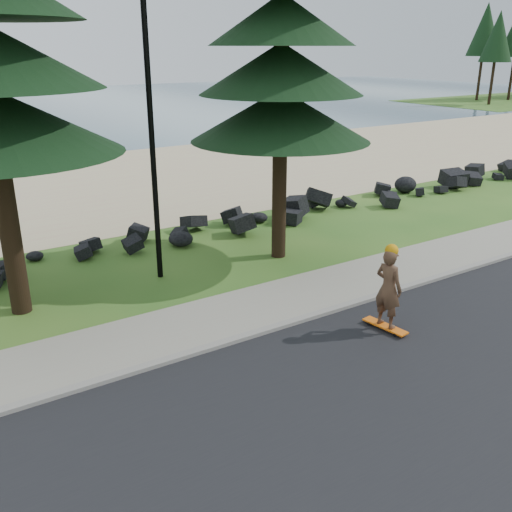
{
  "coord_description": "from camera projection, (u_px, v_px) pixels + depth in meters",
  "views": [
    {
      "loc": [
        -5.42,
        -9.77,
        5.66
      ],
      "look_at": [
        0.91,
        0.0,
        1.38
      ],
      "focal_mm": 40.0,
      "sensor_mm": 36.0,
      "label": 1
    }
  ],
  "objects": [
    {
      "name": "road",
      "position": [
        364.0,
        433.0,
        8.87
      ],
      "size": [
        160.0,
        7.0,
        0.02
      ],
      "primitive_type": "cube",
      "color": "black",
      "rests_on": "ground"
    },
    {
      "name": "skateboarder",
      "position": [
        388.0,
        289.0,
        11.77
      ],
      "size": [
        0.49,
        1.05,
        1.92
      ],
      "rotation": [
        0.0,
        0.0,
        1.7
      ],
      "color": "orange",
      "rests_on": "ground"
    },
    {
      "name": "ground",
      "position": [
        221.0,
        323.0,
        12.42
      ],
      "size": [
        160.0,
        160.0,
        0.0
      ],
      "primitive_type": "plane",
      "color": "#295B1C",
      "rests_on": "ground"
    },
    {
      "name": "lamp_post",
      "position": [
        150.0,
        115.0,
        13.51
      ],
      "size": [
        0.25,
        0.14,
        8.14
      ],
      "color": "black",
      "rests_on": "ground"
    },
    {
      "name": "kerb",
      "position": [
        243.0,
        338.0,
        11.69
      ],
      "size": [
        160.0,
        0.2,
        0.1
      ],
      "primitive_type": "cube",
      "color": "gray",
      "rests_on": "ground"
    },
    {
      "name": "beach_sand",
      "position": [
        49.0,
        191.0,
        23.83
      ],
      "size": [
        160.0,
        15.0,
        0.01
      ],
      "primitive_type": "cube",
      "color": "tan",
      "rests_on": "ground"
    },
    {
      "name": "sidewalk",
      "position": [
        216.0,
        318.0,
        12.56
      ],
      "size": [
        160.0,
        2.0,
        0.08
      ],
      "primitive_type": "cube",
      "color": "gray",
      "rests_on": "ground"
    },
    {
      "name": "seawall_boulders",
      "position": [
        127.0,
        251.0,
        16.83
      ],
      "size": [
        60.0,
        2.4,
        1.1
      ],
      "primitive_type": null,
      "color": "black",
      "rests_on": "ground"
    }
  ]
}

